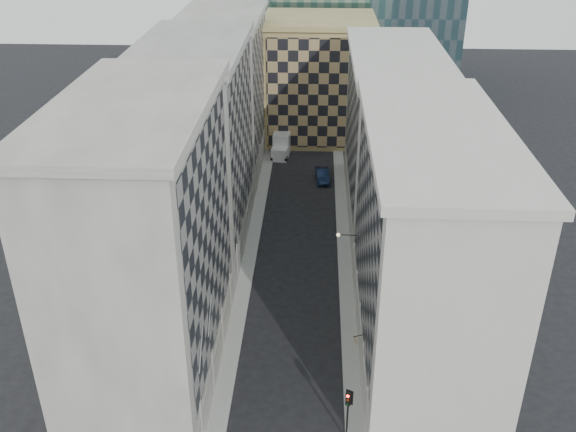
% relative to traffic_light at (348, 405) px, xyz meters
% --- Properties ---
extents(sidewalk_west, '(1.50, 100.00, 0.15)m').
position_rel_traffic_light_xyz_m(sidewalk_west, '(-9.80, 26.09, -3.31)').
color(sidewalk_west, gray).
rests_on(sidewalk_west, ground).
extents(sidewalk_east, '(1.50, 100.00, 0.15)m').
position_rel_traffic_light_xyz_m(sidewalk_east, '(0.70, 26.09, -3.31)').
color(sidewalk_east, gray).
rests_on(sidewalk_east, ground).
extents(bldg_left_a, '(10.80, 22.80, 23.70)m').
position_rel_traffic_light_xyz_m(bldg_left_a, '(-15.43, 7.09, 8.44)').
color(bldg_left_a, gray).
rests_on(bldg_left_a, ground).
extents(bldg_left_b, '(10.80, 22.80, 22.70)m').
position_rel_traffic_light_xyz_m(bldg_left_b, '(-15.43, 29.09, 7.94)').
color(bldg_left_b, gray).
rests_on(bldg_left_b, ground).
extents(bldg_left_c, '(10.80, 22.80, 21.70)m').
position_rel_traffic_light_xyz_m(bldg_left_c, '(-15.43, 51.09, 7.44)').
color(bldg_left_c, gray).
rests_on(bldg_left_c, ground).
extents(bldg_right_a, '(10.80, 26.80, 20.70)m').
position_rel_traffic_light_xyz_m(bldg_right_a, '(6.33, 11.09, 6.94)').
color(bldg_right_a, beige).
rests_on(bldg_right_a, ground).
extents(bldg_right_b, '(10.80, 28.80, 19.70)m').
position_rel_traffic_light_xyz_m(bldg_right_b, '(6.34, 38.09, 6.46)').
color(bldg_right_b, beige).
rests_on(bldg_right_b, ground).
extents(tan_block, '(16.80, 14.80, 18.80)m').
position_rel_traffic_light_xyz_m(tan_block, '(-2.55, 63.98, 6.05)').
color(tan_block, '#A18C55').
rests_on(tan_block, ground).
extents(flagpoles_left, '(0.10, 6.33, 2.33)m').
position_rel_traffic_light_xyz_m(flagpoles_left, '(-10.45, 2.09, 4.61)').
color(flagpoles_left, gray).
rests_on(flagpoles_left, ground).
extents(bracket_lamp, '(1.98, 0.36, 0.36)m').
position_rel_traffic_light_xyz_m(bracket_lamp, '(-0.17, 20.09, 2.81)').
color(bracket_lamp, black).
rests_on(bracket_lamp, ground).
extents(traffic_light, '(0.56, 0.56, 4.52)m').
position_rel_traffic_light_xyz_m(traffic_light, '(0.00, 0.00, 0.00)').
color(traffic_light, black).
rests_on(traffic_light, sidewalk_east).
extents(box_truck, '(2.87, 6.13, 3.27)m').
position_rel_traffic_light_xyz_m(box_truck, '(-7.93, 55.65, -1.96)').
color(box_truck, silver).
rests_on(box_truck, ground).
extents(dark_car, '(2.07, 4.91, 1.58)m').
position_rel_traffic_light_xyz_m(dark_car, '(-1.74, 46.34, -2.60)').
color(dark_car, '#0F1C39').
rests_on(dark_car, ground).
extents(shop_sign, '(0.86, 0.76, 0.87)m').
position_rel_traffic_light_xyz_m(shop_sign, '(0.86, 6.93, 0.45)').
color(shop_sign, black).
rests_on(shop_sign, ground).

